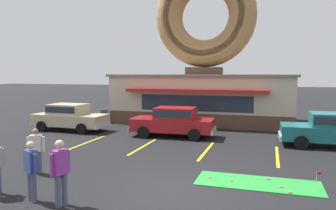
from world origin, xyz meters
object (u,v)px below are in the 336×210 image
(car_teal, at_px, (332,129))
(car_red, at_px, (174,121))
(car_champagne, at_px, (69,116))
(trash_bin, at_px, (104,116))
(putting_flag_pin, at_px, (318,176))
(golf_ball, at_px, (249,180))
(pedestrian_blue_sweater_man, at_px, (31,168))
(pedestrian_hooded_kid, at_px, (36,149))
(pedestrian_leather_jacket_man, at_px, (60,169))

(car_teal, distance_m, car_red, 7.76)
(car_champagne, relative_size, trash_bin, 4.72)
(putting_flag_pin, xyz_separation_m, car_teal, (1.39, 6.38, 0.43))
(golf_ball, distance_m, pedestrian_blue_sweater_man, 6.53)
(golf_ball, relative_size, pedestrian_blue_sweater_man, 0.03)
(car_red, relative_size, pedestrian_hooded_kid, 2.96)
(putting_flag_pin, distance_m, trash_bin, 15.87)
(pedestrian_blue_sweater_man, relative_size, pedestrian_hooded_kid, 1.05)
(trash_bin, bearing_deg, pedestrian_leather_jacket_man, -65.88)
(car_champagne, distance_m, car_teal, 14.27)
(trash_bin, bearing_deg, car_red, -28.66)
(golf_ball, bearing_deg, pedestrian_leather_jacket_man, -142.34)
(car_red, xyz_separation_m, pedestrian_leather_jacket_man, (-0.12, -9.86, 0.10))
(car_champagne, relative_size, pedestrian_leather_jacket_man, 2.63)
(golf_ball, height_order, car_red, car_red)
(car_champagne, bearing_deg, car_teal, -0.96)
(car_red, bearing_deg, putting_flag_pin, -46.25)
(car_red, relative_size, trash_bin, 4.74)
(putting_flag_pin, height_order, pedestrian_hooded_kid, pedestrian_hooded_kid)
(golf_ball, relative_size, pedestrian_leather_jacket_man, 0.02)
(car_champagne, height_order, pedestrian_hooded_kid, car_champagne)
(car_teal, distance_m, pedestrian_hooded_kid, 12.79)
(putting_flag_pin, distance_m, pedestrian_leather_jacket_man, 7.26)
(car_teal, relative_size, trash_bin, 4.72)
(car_champagne, distance_m, trash_bin, 3.37)
(pedestrian_blue_sweater_man, relative_size, pedestrian_leather_jacket_man, 0.94)
(car_red, height_order, pedestrian_leather_jacket_man, pedestrian_leather_jacket_man)
(golf_ball, bearing_deg, car_teal, 61.18)
(pedestrian_hooded_kid, bearing_deg, pedestrian_blue_sweater_man, -53.06)
(car_champagne, bearing_deg, golf_ball, -30.10)
(putting_flag_pin, distance_m, pedestrian_hooded_kid, 9.10)
(car_red, bearing_deg, car_champagne, -179.70)
(putting_flag_pin, xyz_separation_m, pedestrian_leather_jacket_man, (-6.49, -3.21, 0.54))
(trash_bin, bearing_deg, car_champagne, -98.63)
(car_red, height_order, pedestrian_blue_sweater_man, pedestrian_blue_sweater_man)
(pedestrian_blue_sweater_man, bearing_deg, putting_flag_pin, 22.85)
(car_red, xyz_separation_m, pedestrian_blue_sweater_man, (-1.08, -9.79, 0.03))
(golf_ball, height_order, pedestrian_blue_sweater_man, pedestrian_blue_sweater_man)
(car_champagne, bearing_deg, trash_bin, 81.37)
(golf_ball, height_order, pedestrian_leather_jacket_man, pedestrian_leather_jacket_man)
(car_teal, xyz_separation_m, pedestrian_blue_sweater_man, (-8.84, -9.52, 0.03))
(putting_flag_pin, distance_m, car_teal, 6.54)
(car_red, bearing_deg, pedestrian_hooded_kid, -109.10)
(car_red, relative_size, pedestrian_blue_sweater_man, 2.81)
(pedestrian_leather_jacket_man, distance_m, trash_bin, 14.40)
(car_champagne, bearing_deg, car_red, 0.30)
(car_teal, bearing_deg, pedestrian_leather_jacket_man, -129.43)
(pedestrian_hooded_kid, height_order, pedestrian_leather_jacket_man, pedestrian_leather_jacket_man)
(car_teal, bearing_deg, pedestrian_hooded_kid, -144.57)
(car_red, distance_m, pedestrian_leather_jacket_man, 9.86)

